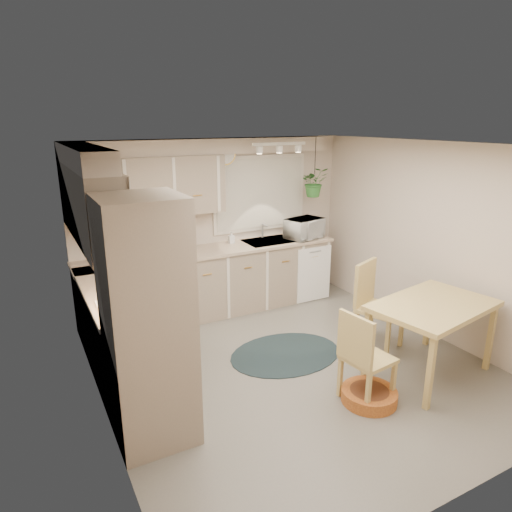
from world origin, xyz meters
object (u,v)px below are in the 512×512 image
chair_back (381,307)px  braided_rug (285,354)px  dining_table (429,339)px  chair_left (368,356)px  pet_bed (369,396)px  microwave (304,226)px

chair_back → braided_rug: bearing=-41.1°
dining_table → chair_left: bearing=-176.1°
dining_table → braided_rug: 1.60m
chair_left → pet_bed: bearing=-11.3°
braided_rug → microwave: size_ratio=2.49×
dining_table → microwave: (0.03, 2.47, 0.72)m
dining_table → chair_back: chair_back is taller
chair_left → chair_back: chair_back is taller
dining_table → braided_rug: size_ratio=0.96×
dining_table → microwave: bearing=89.2°
pet_bed → microwave: (0.94, 2.59, 1.06)m
dining_table → braided_rug: dining_table is taller
chair_back → chair_left: bearing=19.2°
chair_left → microwave: size_ratio=1.73×
dining_table → pet_bed: size_ratio=2.38×
chair_left → chair_back: (0.85, 0.75, 0.05)m
chair_left → microwave: bearing=152.4°
chair_back → braided_rug: chair_back is taller
chair_left → microwave: (0.94, 2.53, 0.66)m
microwave → chair_back: bearing=-108.0°
pet_bed → microwave: 2.95m
chair_left → microwave: microwave is taller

